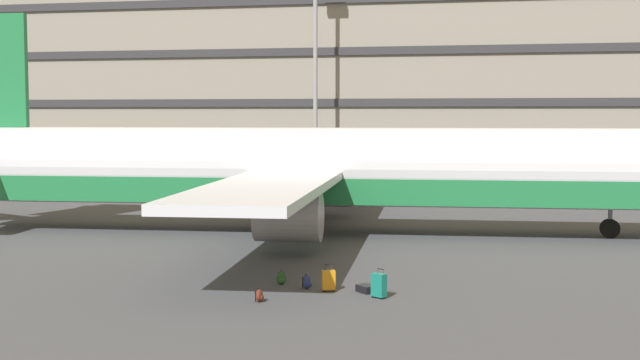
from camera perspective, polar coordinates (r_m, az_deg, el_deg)
The scene contains 10 objects.
ground_plane at distance 43.31m, azimuth -7.78°, elevation -3.38°, with size 600.00×600.00×0.00m, color #424449.
terminal_structure at distance 84.81m, azimuth 2.11°, elevation 6.56°, with size 177.53×16.26×18.00m.
airliner at distance 42.24m, azimuth -0.45°, elevation 0.62°, with size 42.20×34.18×10.86m.
light_mast_left at distance 73.29m, azimuth -0.30°, elevation 8.54°, with size 1.80×0.50×18.93m.
suitcase_teal at distance 28.58m, azimuth 3.09°, elevation -7.15°, with size 0.78×0.78×0.24m.
suitcase_orange at distance 27.70m, azimuth 3.89°, elevation -6.90°, with size 0.53×0.47×0.93m.
suitcase_black at distance 28.69m, azimuth 0.56°, elevation -6.59°, with size 0.49×0.37×0.88m.
backpack_large at distance 29.10m, azimuth -0.84°, elevation -6.74°, with size 0.34×0.36×0.50m.
backpack_silver at distance 27.18m, azimuth -4.00°, elevation -7.60°, with size 0.25×0.38×0.45m.
backpack_purple at distance 29.78m, azimuth -2.56°, elevation -6.48°, with size 0.40×0.33×0.50m.
Camera 1 is at (14.56, -40.37, 5.86)m, focal length 48.69 mm.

